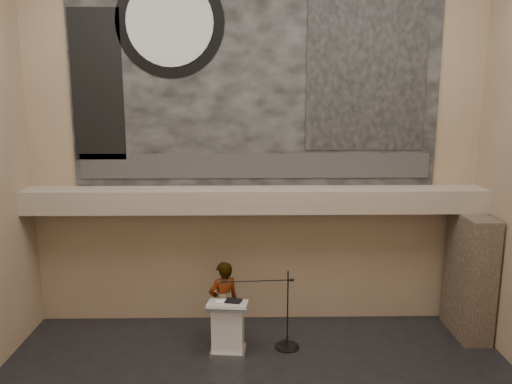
{
  "coord_description": "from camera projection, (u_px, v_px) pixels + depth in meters",
  "views": [
    {
      "loc": [
        -0.17,
        -7.05,
        5.23
      ],
      "look_at": [
        0.0,
        3.2,
        3.2
      ],
      "focal_mm": 35.0,
      "sensor_mm": 36.0,
      "label": 1
    }
  ],
  "objects": [
    {
      "name": "wall_back",
      "position": [
        255.0,
        139.0,
        11.03
      ],
      "size": [
        10.0,
        0.02,
        8.5
      ],
      "primitive_type": "cube",
      "color": "#8F755A",
      "rests_on": "floor"
    },
    {
      "name": "wall_front",
      "position": [
        275.0,
        250.0,
        3.19
      ],
      "size": [
        10.0,
        0.02,
        8.5
      ],
      "primitive_type": "cube",
      "color": "#8F755A",
      "rests_on": "floor"
    },
    {
      "name": "soffit",
      "position": [
        256.0,
        200.0,
        10.89
      ],
      "size": [
        10.0,
        0.8,
        0.5
      ],
      "primitive_type": "cube",
      "color": "gray",
      "rests_on": "wall_back"
    },
    {
      "name": "sprinkler_left",
      "position": [
        182.0,
        213.0,
        10.87
      ],
      "size": [
        0.04,
        0.04,
        0.06
      ],
      "primitive_type": "cylinder",
      "color": "#B2893D",
      "rests_on": "soffit"
    },
    {
      "name": "sprinkler_right",
      "position": [
        342.0,
        212.0,
        10.93
      ],
      "size": [
        0.04,
        0.04,
        0.06
      ],
      "primitive_type": "cylinder",
      "color": "#B2893D",
      "rests_on": "soffit"
    },
    {
      "name": "banner",
      "position": [
        255.0,
        71.0,
        10.72
      ],
      "size": [
        8.0,
        0.05,
        5.0
      ],
      "primitive_type": "cube",
      "color": "black",
      "rests_on": "wall_back"
    },
    {
      "name": "banner_text_strip",
      "position": [
        255.0,
        166.0,
        11.08
      ],
      "size": [
        7.76,
        0.02,
        0.55
      ],
      "primitive_type": "cube",
      "color": "#2C2C2C",
      "rests_on": "banner"
    },
    {
      "name": "banner_clock_rim",
      "position": [
        170.0,
        22.0,
        10.46
      ],
      "size": [
        2.3,
        0.02,
        2.3
      ],
      "primitive_type": "cylinder",
      "rotation": [
        1.57,
        0.0,
        0.0
      ],
      "color": "black",
      "rests_on": "banner"
    },
    {
      "name": "banner_clock_face",
      "position": [
        170.0,
        22.0,
        10.44
      ],
      "size": [
        1.84,
        0.02,
        1.84
      ],
      "primitive_type": "cylinder",
      "rotation": [
        1.57,
        0.0,
        0.0
      ],
      "color": "silver",
      "rests_on": "banner"
    },
    {
      "name": "banner_building_print",
      "position": [
        367.0,
        66.0,
        10.7
      ],
      "size": [
        2.6,
        0.02,
        3.6
      ],
      "primitive_type": "cube",
      "color": "black",
      "rests_on": "banner"
    },
    {
      "name": "banner_brick_print",
      "position": [
        97.0,
        85.0,
        10.68
      ],
      "size": [
        1.1,
        0.02,
        3.2
      ],
      "primitive_type": "cube",
      "color": "black",
      "rests_on": "banner"
    },
    {
      "name": "stone_pier",
      "position": [
        470.0,
        275.0,
        10.84
      ],
      "size": [
        0.6,
        1.4,
        2.7
      ],
      "primitive_type": "cube",
      "color": "#403227",
      "rests_on": "floor"
    },
    {
      "name": "lectern",
      "position": [
        228.0,
        327.0,
        10.15
      ],
      "size": [
        0.85,
        0.64,
        1.14
      ],
      "rotation": [
        0.0,
        0.0,
        -0.09
      ],
      "color": "silver",
      "rests_on": "floor"
    },
    {
      "name": "binder",
      "position": [
        233.0,
        301.0,
        10.05
      ],
      "size": [
        0.37,
        0.33,
        0.04
      ],
      "primitive_type": "cube",
      "rotation": [
        0.0,
        0.0,
        -0.28
      ],
      "color": "black",
      "rests_on": "lectern"
    },
    {
      "name": "papers",
      "position": [
        221.0,
        303.0,
        10.02
      ],
      "size": [
        0.23,
        0.29,
        0.0
      ],
      "primitive_type": "cube",
      "rotation": [
        0.0,
        0.0,
        0.19
      ],
      "color": "white",
      "rests_on": "lectern"
    },
    {
      "name": "speaker_person",
      "position": [
        224.0,
        303.0,
        10.5
      ],
      "size": [
        0.78,
        0.66,
        1.8
      ],
      "primitive_type": "imported",
      "rotation": [
        0.0,
        0.0,
        3.56
      ],
      "color": "white",
      "rests_on": "floor"
    },
    {
      "name": "mic_stand",
      "position": [
        285.0,
        336.0,
        10.41
      ],
      "size": [
        1.64,
        0.52,
        1.69
      ],
      "rotation": [
        0.0,
        0.0,
        0.07
      ],
      "color": "black",
      "rests_on": "floor"
    }
  ]
}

